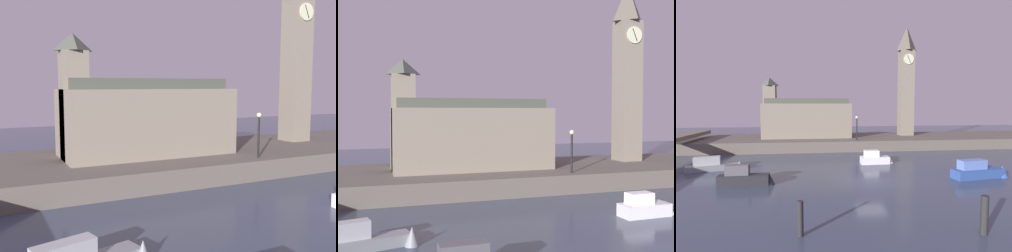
{
  "view_description": "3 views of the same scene",
  "coord_description": "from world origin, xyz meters",
  "views": [
    {
      "loc": [
        -17.79,
        -8.36,
        7.04
      ],
      "look_at": [
        -5.99,
        15.87,
        4.19
      ],
      "focal_mm": 42.0,
      "sensor_mm": 36.0,
      "label": 1
    },
    {
      "loc": [
        -13.95,
        -14.3,
        6.41
      ],
      "look_at": [
        -3.36,
        17.84,
        5.22
      ],
      "focal_mm": 43.93,
      "sensor_mm": 36.0,
      "label": 2
    },
    {
      "loc": [
        -4.77,
        -21.38,
        6.36
      ],
      "look_at": [
        -0.48,
        15.55,
        3.52
      ],
      "focal_mm": 28.13,
      "sensor_mm": 36.0,
      "label": 3
    }
  ],
  "objects": [
    {
      "name": "streetlamp",
      "position": [
        1.29,
        15.14,
        3.68
      ],
      "size": [
        0.36,
        0.36,
        3.44
      ],
      "color": "black",
      "rests_on": "far_embankment"
    },
    {
      "name": "parliament_hall",
      "position": [
        -6.12,
        20.32,
        4.48
      ],
      "size": [
        13.38,
        5.68,
        9.2
      ],
      "color": "slate",
      "rests_on": "far_embankment"
    },
    {
      "name": "far_embankment",
      "position": [
        0.0,
        20.0,
        0.75
      ],
      "size": [
        70.0,
        12.0,
        1.5
      ],
      "primitive_type": "cube",
      "color": "#5B544C",
      "rests_on": "ground"
    },
    {
      "name": "clock_tower",
      "position": [
        10.52,
        21.09,
        10.66
      ],
      "size": [
        2.37,
        2.42,
        17.69
      ],
      "color": "slate",
      "rests_on": "far_embankment"
    }
  ]
}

